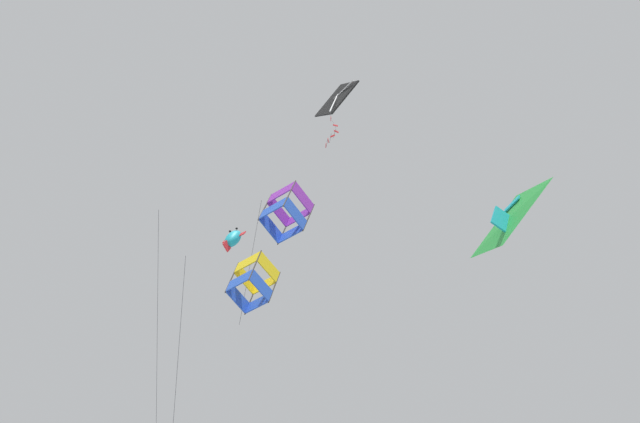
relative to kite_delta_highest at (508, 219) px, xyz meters
The scene contains 5 objects.
kite_delta_highest is the anchor object (origin of this frame).
kite_fish_near_left 11.34m from the kite_delta_highest, 125.22° to the left, with size 4.23×3.70×8.78m.
kite_box_low_drifter 9.99m from the kite_delta_highest, 119.56° to the left, with size 3.00×2.33×6.84m.
kite_box_upper_right 9.56m from the kite_delta_highest, 134.63° to the left, with size 4.11×3.63×9.27m.
kite_diamond_near_right 7.58m from the kite_delta_highest, behind, with size 1.09×2.21×4.25m.
Camera 1 is at (-14.41, -20.00, 9.34)m, focal length 49.03 mm.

